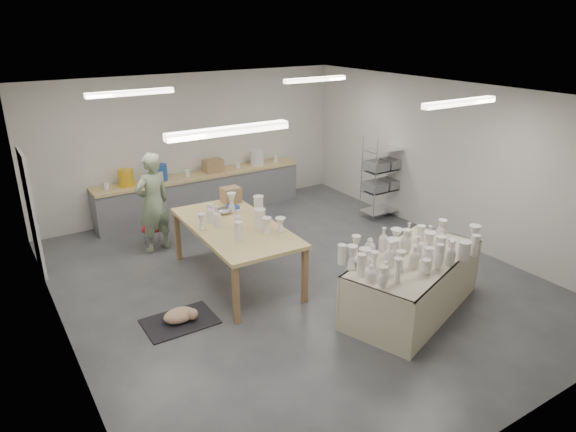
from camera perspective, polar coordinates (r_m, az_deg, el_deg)
room at (r=7.85m, az=-0.34°, el=6.44°), size 8.00×8.02×3.00m
back_counter at (r=11.42m, az=-9.59°, el=2.63°), size 4.60×0.60×1.24m
wire_shelf at (r=11.13m, az=10.56°, el=4.42°), size 0.88×0.48×1.80m
drying_table at (r=7.76m, az=13.63°, el=-6.98°), size 2.61×1.91×1.21m
work_table at (r=8.33m, az=-5.83°, el=-0.83°), size 1.36×2.60×1.32m
rug at (r=7.61m, az=-11.92°, el=-11.39°), size 1.00×0.70×0.02m
cat at (r=7.55m, az=-11.79°, el=-10.71°), size 0.47×0.35×0.20m
potter at (r=9.58m, az=-14.75°, el=1.43°), size 0.77×0.61×1.86m
red_stool at (r=10.04m, az=-14.92°, el=-1.46°), size 0.47×0.47×0.35m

